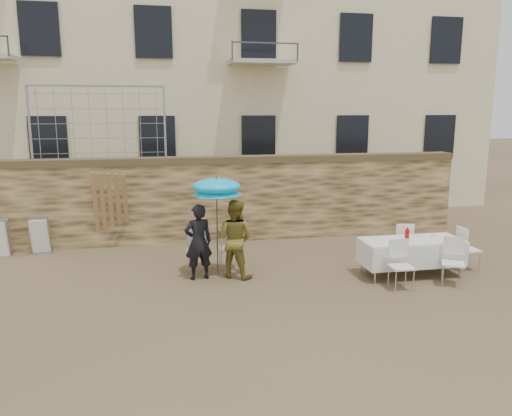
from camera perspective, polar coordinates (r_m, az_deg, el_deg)
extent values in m
plane|color=brown|center=(8.79, 0.18, -11.88)|extent=(80.00, 80.00, 0.00)
cube|color=olive|center=(13.24, -4.01, 0.99)|extent=(13.00, 0.50, 2.20)
imported|color=black|center=(10.27, -6.60, -3.88)|extent=(0.63, 0.47, 1.57)
imported|color=olive|center=(10.34, -2.45, -3.51)|extent=(1.01, 0.96, 1.64)
cylinder|color=#3F3F44|center=(10.38, -4.45, -3.20)|extent=(0.03, 0.03, 1.74)
cone|color=#09B1E1|center=(10.18, -4.53, 2.16)|extent=(1.03, 1.03, 0.22)
cube|color=silver|center=(10.94, 17.40, -3.58)|extent=(2.10, 0.85, 0.05)
cylinder|color=silver|center=(10.33, 13.51, -6.44)|extent=(0.04, 0.04, 0.74)
cylinder|color=silver|center=(11.24, 22.41, -5.55)|extent=(0.04, 0.04, 0.74)
cylinder|color=silver|center=(10.94, 12.02, -5.38)|extent=(0.04, 0.04, 0.74)
cylinder|color=silver|center=(11.79, 20.58, -4.64)|extent=(0.04, 0.04, 0.74)
cylinder|color=red|center=(10.68, 16.88, -3.05)|extent=(0.09, 0.09, 0.26)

